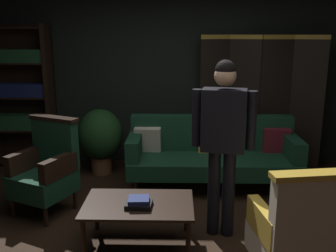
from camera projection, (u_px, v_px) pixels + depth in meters
ground_plane at (166, 245)px, 3.56m from camera, size 10.00×10.00×0.00m
back_wall at (171, 69)px, 5.60m from camera, size 7.20×0.10×2.80m
folding_screen at (259, 101)px, 5.40m from camera, size 1.72×0.36×1.90m
bookshelf at (21, 95)px, 5.48m from camera, size 0.90×0.32×2.05m
velvet_couch at (212, 152)px, 4.85m from camera, size 2.12×0.78×0.88m
coffee_table at (138, 208)px, 3.48m from camera, size 1.00×0.64×0.42m
armchair_gilt_accent at (298, 234)px, 2.80m from camera, size 0.66×0.65×1.04m
armchair_wing_left at (46, 169)px, 4.14m from camera, size 0.77×0.76×1.04m
standing_figure at (223, 133)px, 3.52m from camera, size 0.58×0.28×1.70m
potted_plant at (100, 137)px, 5.26m from camera, size 0.62×0.62×0.91m
book_black_cloth at (139, 204)px, 3.40m from camera, size 0.24×0.20×0.04m
book_navy_cloth at (139, 200)px, 3.39m from camera, size 0.19×0.18×0.04m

